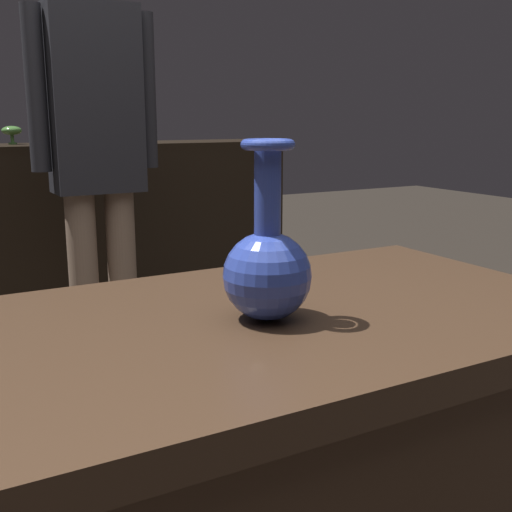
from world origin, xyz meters
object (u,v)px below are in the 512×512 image
(vase_centerpiece, at_px, (267,265))
(shelf_vase_center, at_px, (12,131))
(shelf_vase_right, at_px, (122,122))
(visitor_center_back, at_px, (96,146))

(vase_centerpiece, distance_m, shelf_vase_center, 2.30)
(vase_centerpiece, height_order, shelf_vase_center, vase_centerpiece)
(shelf_vase_right, bearing_deg, vase_centerpiece, -102.21)
(visitor_center_back, bearing_deg, vase_centerpiece, 83.89)
(shelf_vase_right, xyz_separation_m, visitor_center_back, (-0.34, -0.78, -0.08))
(shelf_vase_center, xyz_separation_m, visitor_center_back, (0.18, -0.78, -0.04))
(vase_centerpiece, bearing_deg, shelf_vase_center, 90.62)
(shelf_vase_center, relative_size, shelf_vase_right, 0.50)
(vase_centerpiece, relative_size, shelf_vase_right, 1.54)
(shelf_vase_right, bearing_deg, shelf_vase_center, -179.89)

